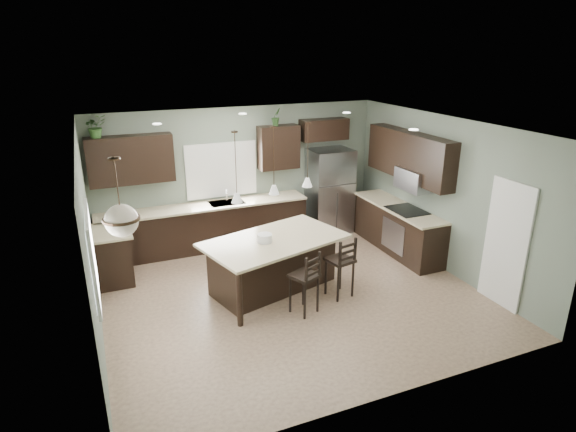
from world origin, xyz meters
The scene contains 31 objects.
ground centered at (0.00, 0.00, 0.00)m, with size 6.00×6.00×0.00m, color #9E8466.
pantry_door centered at (2.98, -1.55, 1.02)m, with size 0.04×0.82×2.04m, color white.
window_back centered at (-0.40, 2.73, 1.55)m, with size 1.35×0.02×1.00m, color white.
window_left centered at (-2.98, -0.80, 1.55)m, with size 0.02×1.10×1.00m, color white.
left_return_cabs centered at (-2.70, 1.70, 0.45)m, with size 0.60×0.90×0.90m, color black.
left_return_countertop centered at (-2.68, 1.70, 0.92)m, with size 0.66×0.96×0.04m, color beige.
back_lower_cabs centered at (-0.85, 2.45, 0.45)m, with size 4.20×0.60×0.90m, color black.
back_countertop centered at (-0.85, 2.43, 0.92)m, with size 4.20×0.66×0.04m, color beige.
sink_inset centered at (-0.40, 2.43, 0.94)m, with size 0.70×0.45×0.01m, color gray.
faucet centered at (-0.40, 2.40, 1.08)m, with size 0.02×0.02×0.28m, color silver.
back_upper_left centered at (-2.15, 2.58, 1.95)m, with size 1.55×0.34×0.90m, color black.
back_upper_right centered at (0.80, 2.58, 1.95)m, with size 0.85×0.34×0.90m, color black.
fridge_header centered at (1.85, 2.58, 2.25)m, with size 1.05×0.34×0.45m, color black.
right_lower_cabs centered at (2.70, 0.87, 0.45)m, with size 0.60×2.35×0.90m, color black.
right_countertop centered at (2.68, 0.87, 0.92)m, with size 0.66×2.35×0.04m, color beige.
cooktop centered at (2.68, 0.60, 0.94)m, with size 0.58×0.75×0.02m, color black.
wall_oven_front centered at (2.40, 0.60, 0.45)m, with size 0.01×0.72×0.60m, color gray.
right_upper_cabs centered at (2.83, 0.87, 1.95)m, with size 0.34×2.35×0.90m, color black.
microwave centered at (2.78, 0.60, 1.55)m, with size 0.40×0.75×0.40m, color gray.
refrigerator centered at (1.93, 2.39, 0.93)m, with size 0.90×0.74×1.85m, color gray.
kitchen_island centered at (-0.20, 0.27, 0.46)m, with size 2.32×1.32×0.92m, color black.
serving_dish centered at (-0.39, 0.22, 0.99)m, with size 0.24×0.24×0.14m, color silver.
bar_stool_center centered at (-0.05, -0.60, 0.52)m, with size 0.38×0.38×1.03m, color black.
bar_stool_right centered at (0.71, -0.35, 0.53)m, with size 0.39×0.39×1.07m, color black.
pendant_left centered at (-0.87, 0.08, 2.25)m, with size 0.17×0.17×1.10m, color silver, non-canonical shape.
pendant_center centered at (-0.20, 0.27, 2.25)m, with size 0.17×0.17×1.10m, color white, non-canonical shape.
pendant_right centered at (0.48, 0.46, 2.25)m, with size 0.17×0.17×1.10m, color silver, non-canonical shape.
chandelier centered at (-2.60, -1.06, 2.33)m, with size 0.43×0.43×0.94m, color beige, non-canonical shape.
plant_back_left centered at (-2.68, 2.55, 2.61)m, with size 0.37×0.32×0.41m, color #315B27.
plant_back_right centered at (0.74, 2.55, 2.59)m, with size 0.20×0.16×0.37m, color #2D5224.
room_shell centered at (0.00, 0.00, 1.70)m, with size 6.00×6.00×6.00m.
Camera 1 is at (-2.84, -6.61, 3.98)m, focal length 30.00 mm.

